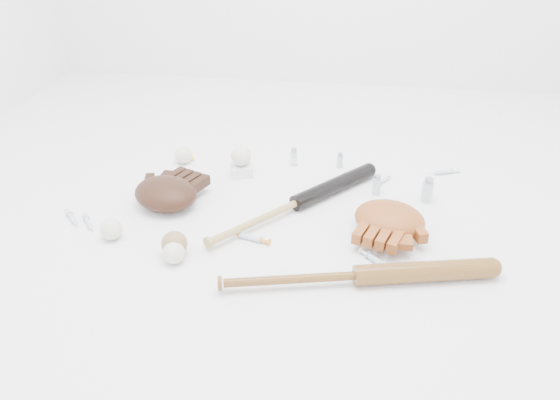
# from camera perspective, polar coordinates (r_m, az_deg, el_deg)

# --- Properties ---
(bat_dark) EXTENTS (0.58, 0.65, 0.06)m
(bat_dark) POSITION_cam_1_polar(r_m,az_deg,el_deg) (1.93, 1.75, -0.30)
(bat_dark) COLOR black
(bat_dark) RESTS_ON ground
(bat_wood) EXTENTS (0.84, 0.26, 0.06)m
(bat_wood) POSITION_cam_1_polar(r_m,az_deg,el_deg) (1.60, 8.10, -7.82)
(bat_wood) COLOR brown
(bat_wood) RESTS_ON ground
(glove_dark) EXTENTS (0.37, 0.37, 0.10)m
(glove_dark) POSITION_cam_1_polar(r_m,az_deg,el_deg) (1.99, -11.87, 0.72)
(glove_dark) COLOR black
(glove_dark) RESTS_ON ground
(glove_tan) EXTENTS (0.36, 0.36, 0.10)m
(glove_tan) POSITION_cam_1_polar(r_m,az_deg,el_deg) (1.83, 11.38, -1.94)
(glove_tan) COLOR brown
(glove_tan) RESTS_ON ground
(trading_card) EXTENTS (0.10, 0.12, 0.01)m
(trading_card) POSITION_cam_1_polar(r_m,az_deg,el_deg) (2.35, -9.96, 4.51)
(trading_card) COLOR gold
(trading_card) RESTS_ON ground
(pedestal) EXTENTS (0.10, 0.10, 0.04)m
(pedestal) POSITION_cam_1_polar(r_m,az_deg,el_deg) (2.17, -4.04, 3.15)
(pedestal) COLOR white
(pedestal) RESTS_ON ground
(baseball_on_pedestal) EXTENTS (0.08, 0.08, 0.08)m
(baseball_on_pedestal) POSITION_cam_1_polar(r_m,az_deg,el_deg) (2.14, -4.10, 4.60)
(baseball_on_pedestal) COLOR silver
(baseball_on_pedestal) RESTS_ON pedestal
(baseball_left) EXTENTS (0.07, 0.07, 0.07)m
(baseball_left) POSITION_cam_1_polar(r_m,az_deg,el_deg) (1.86, -17.22, -2.95)
(baseball_left) COLOR silver
(baseball_left) RESTS_ON ground
(baseball_upper) EXTENTS (0.07, 0.07, 0.07)m
(baseball_upper) POSITION_cam_1_polar(r_m,az_deg,el_deg) (2.28, -10.07, 4.65)
(baseball_upper) COLOR silver
(baseball_upper) RESTS_ON ground
(baseball_mid) EXTENTS (0.07, 0.07, 0.07)m
(baseball_mid) POSITION_cam_1_polar(r_m,az_deg,el_deg) (1.70, -11.04, -5.47)
(baseball_mid) COLOR silver
(baseball_mid) RESTS_ON ground
(baseball_aged) EXTENTS (0.08, 0.08, 0.08)m
(baseball_aged) POSITION_cam_1_polar(r_m,az_deg,el_deg) (1.73, -10.97, -4.51)
(baseball_aged) COLOR olive
(baseball_aged) RESTS_ON ground
(syringe_0) EXTENTS (0.11, 0.12, 0.02)m
(syringe_0) POSITION_cam_1_polar(r_m,az_deg,el_deg) (2.01, -20.89, -1.82)
(syringe_0) COLOR #ADBCC6
(syringe_0) RESTS_ON ground
(syringe_1) EXTENTS (0.17, 0.07, 0.02)m
(syringe_1) POSITION_cam_1_polar(r_m,az_deg,el_deg) (1.78, -3.13, -3.94)
(syringe_1) COLOR #ADBCC6
(syringe_1) RESTS_ON ground
(syringe_2) EXTENTS (0.09, 0.12, 0.02)m
(syringe_2) POSITION_cam_1_polar(r_m,az_deg,el_deg) (2.15, 10.78, 2.04)
(syringe_2) COLOR #ADBCC6
(syringe_2) RESTS_ON ground
(syringe_3) EXTENTS (0.14, 0.13, 0.02)m
(syringe_3) POSITION_cam_1_polar(r_m,az_deg,el_deg) (1.70, 10.13, -6.30)
(syringe_3) COLOR #ADBCC6
(syringe_3) RESTS_ON ground
(syringe_4) EXTENTS (0.15, 0.07, 0.02)m
(syringe_4) POSITION_cam_1_polar(r_m,az_deg,el_deg) (2.27, 16.81, 2.81)
(syringe_4) COLOR #ADBCC6
(syringe_4) RESTS_ON ground
(syringe_5) EXTENTS (0.10, 0.12, 0.02)m
(syringe_5) POSITION_cam_1_polar(r_m,az_deg,el_deg) (1.97, -19.39, -2.28)
(syringe_5) COLOR #ADBCC6
(syringe_5) RESTS_ON ground
(vial_0) EXTENTS (0.03, 0.03, 0.07)m
(vial_0) POSITION_cam_1_polar(r_m,az_deg,el_deg) (2.23, 1.46, 4.51)
(vial_0) COLOR #B4BEC5
(vial_0) RESTS_ON ground
(vial_1) EXTENTS (0.02, 0.02, 0.06)m
(vial_1) POSITION_cam_1_polar(r_m,az_deg,el_deg) (2.23, 6.27, 4.15)
(vial_1) COLOR #B4BEC5
(vial_1) RESTS_ON ground
(vial_2) EXTENTS (0.03, 0.03, 0.08)m
(vial_2) POSITION_cam_1_polar(r_m,az_deg,el_deg) (2.05, 10.08, 1.59)
(vial_2) COLOR #B4BEC5
(vial_2) RESTS_ON ground
(vial_3) EXTENTS (0.04, 0.04, 0.09)m
(vial_3) POSITION_cam_1_polar(r_m,az_deg,el_deg) (2.04, 15.16, 1.00)
(vial_3) COLOR #B4BEC5
(vial_3) RESTS_ON ground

